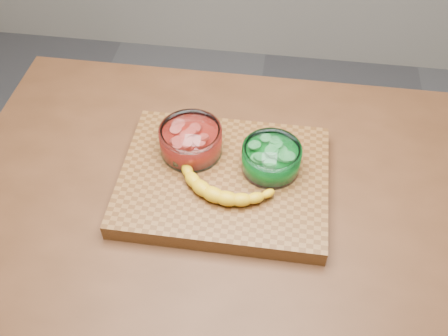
# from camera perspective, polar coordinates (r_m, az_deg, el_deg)

# --- Properties ---
(counter) EXTENTS (1.20, 0.80, 0.90)m
(counter) POSITION_cam_1_polar(r_m,az_deg,el_deg) (1.49, -0.00, -13.04)
(counter) COLOR #4F2C17
(counter) RESTS_ON ground
(cutting_board) EXTENTS (0.45, 0.35, 0.04)m
(cutting_board) POSITION_cam_1_polar(r_m,az_deg,el_deg) (1.10, -0.00, -1.37)
(cutting_board) COLOR brown
(cutting_board) RESTS_ON counter
(bowl_red) EXTENTS (0.14, 0.14, 0.06)m
(bowl_red) POSITION_cam_1_polar(r_m,az_deg,el_deg) (1.11, -3.80, 3.14)
(bowl_red) COLOR white
(bowl_red) RESTS_ON cutting_board
(bowl_green) EXTENTS (0.13, 0.13, 0.06)m
(bowl_green) POSITION_cam_1_polar(r_m,az_deg,el_deg) (1.08, 5.42, 1.13)
(bowl_green) COLOR white
(bowl_green) RESTS_ON cutting_board
(banana) EXTENTS (0.24, 0.15, 0.04)m
(banana) POSITION_cam_1_polar(r_m,az_deg,el_deg) (1.05, 0.08, -1.50)
(banana) COLOR gold
(banana) RESTS_ON cutting_board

